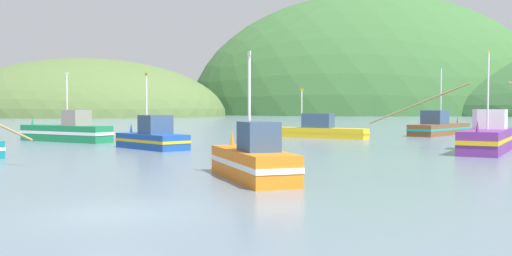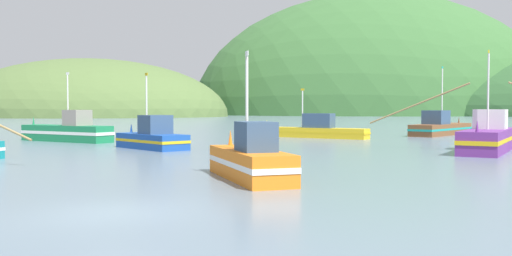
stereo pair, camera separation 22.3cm
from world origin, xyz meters
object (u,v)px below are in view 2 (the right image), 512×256
Objects in this scene: fishing_boat_green at (67,131)px; fishing_boat_purple at (488,138)px; fishing_boat_yellow at (313,130)px; fishing_boat_brown at (441,127)px; fishing_boat_blue at (152,138)px; fishing_boat_orange at (250,160)px.

fishing_boat_purple is at bearing -167.67° from fishing_boat_green.
fishing_boat_purple is 1.36× the size of fishing_boat_yellow.
fishing_boat_brown is at bearing -131.45° from fishing_boat_green.
fishing_boat_brown is 1.13× the size of fishing_boat_green.
fishing_boat_blue is 19.27m from fishing_boat_yellow.
fishing_boat_yellow is 22.54m from fishing_boat_green.
fishing_boat_orange is at bearing -17.41° from fishing_boat_purple.
fishing_boat_green is at bearing 47.77° from fishing_boat_yellow.
fishing_boat_yellow is 14.92m from fishing_boat_brown.
fishing_boat_blue reaches higher than fishing_boat_orange.
fishing_boat_orange is 1.11× the size of fishing_boat_blue.
fishing_boat_purple reaches higher than fishing_boat_orange.
fishing_boat_brown is 37.43m from fishing_boat_green.
fishing_boat_blue is 0.65× the size of fishing_boat_green.
fishing_boat_purple is at bearing 152.77° from fishing_boat_yellow.
fishing_boat_orange is 18.05m from fishing_boat_blue.
fishing_boat_yellow is (4.10, 31.21, -0.04)m from fishing_boat_orange.
fishing_boat_blue reaches higher than fishing_boat_yellow.
fishing_boat_green is (-17.30, 24.09, 0.09)m from fishing_boat_orange.
fishing_boat_yellow is at bearing -133.38° from fishing_boat_green.
fishing_boat_purple is 19.47m from fishing_boat_yellow.
fishing_boat_blue is 33.20m from fishing_boat_brown.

